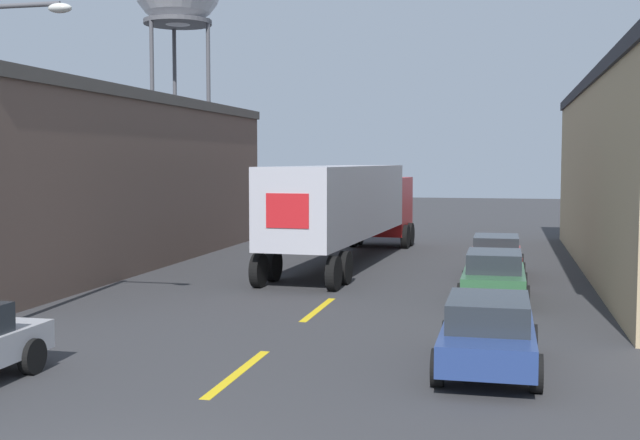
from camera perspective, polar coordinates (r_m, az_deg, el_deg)
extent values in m
cube|color=gold|center=(15.54, -5.84, -10.75)|extent=(0.20, 3.53, 0.01)
cube|color=gold|center=(21.82, -0.12, -6.37)|extent=(0.20, 3.53, 0.01)
cube|color=brown|center=(34.18, -19.97, 2.39)|extent=(12.12, 22.27, 6.15)
cube|color=#4C4742|center=(34.25, -20.11, 7.88)|extent=(12.32, 22.47, 0.40)
cube|color=#B21919|center=(37.92, 4.49, 1.00)|extent=(2.50, 3.00, 2.69)
cube|color=#A8A8B2|center=(30.14, 1.43, 1.36)|extent=(3.15, 12.57, 2.63)
cube|color=red|center=(24.16, -2.34, 0.66)|extent=(1.36, 0.10, 1.05)
cylinder|color=black|center=(38.14, 6.41, -1.02)|extent=(0.34, 1.11, 1.10)
cylinder|color=black|center=(38.63, 2.79, -0.94)|extent=(0.34, 1.11, 1.10)
cylinder|color=black|center=(37.01, 6.10, -1.18)|extent=(0.34, 1.11, 1.10)
cylinder|color=black|center=(37.52, 2.39, -1.09)|extent=(0.34, 1.11, 1.10)
cylinder|color=black|center=(26.12, 1.79, -3.41)|extent=(0.34, 1.11, 1.10)
cylinder|color=black|center=(26.84, -3.33, -3.21)|extent=(0.34, 1.11, 1.10)
cylinder|color=black|center=(24.78, 0.99, -3.82)|extent=(0.34, 1.11, 1.10)
cylinder|color=black|center=(25.53, -4.38, -3.59)|extent=(0.34, 1.11, 1.10)
cylinder|color=black|center=(16.24, -19.79, -9.10)|extent=(0.22, 0.68, 0.68)
cube|color=navy|center=(15.80, 11.87, -8.27)|extent=(1.70, 4.17, 0.56)
cube|color=#23282D|center=(15.57, 11.89, -6.40)|extent=(1.50, 2.17, 0.54)
cylinder|color=black|center=(17.13, 14.82, -8.30)|extent=(0.22, 0.68, 0.68)
cylinder|color=black|center=(17.16, 9.07, -8.19)|extent=(0.22, 0.68, 0.68)
cylinder|color=black|center=(14.62, 15.13, -10.48)|extent=(0.22, 0.68, 0.68)
cylinder|color=black|center=(14.65, 8.36, -10.34)|extent=(0.22, 0.68, 0.68)
cube|color=maroon|center=(28.55, 12.41, -2.71)|extent=(1.70, 4.17, 0.56)
cube|color=#23282D|center=(28.37, 12.42, -1.64)|extent=(1.50, 2.17, 0.54)
cylinder|color=black|center=(29.87, 14.06, -2.97)|extent=(0.22, 0.68, 0.68)
cylinder|color=black|center=(29.89, 10.79, -2.92)|extent=(0.22, 0.68, 0.68)
cylinder|color=black|center=(27.31, 14.16, -3.64)|extent=(0.22, 0.68, 0.68)
cylinder|color=black|center=(27.33, 10.58, -3.58)|extent=(0.22, 0.68, 0.68)
cube|color=#2D5B38|center=(23.58, 12.27, -4.16)|extent=(1.70, 4.17, 0.56)
cube|color=#23282D|center=(23.38, 12.28, -2.87)|extent=(1.50, 2.17, 0.54)
cylinder|color=black|center=(24.90, 14.26, -4.40)|extent=(0.22, 0.68, 0.68)
cylinder|color=black|center=(24.92, 10.34, -4.33)|extent=(0.22, 0.68, 0.68)
cylinder|color=black|center=(22.35, 14.40, -5.38)|extent=(0.22, 0.68, 0.68)
cylinder|color=black|center=(22.37, 10.02, -5.30)|extent=(0.22, 0.68, 0.68)
cylinder|color=#47474C|center=(56.43, -7.92, 7.11)|extent=(0.28, 0.28, 13.80)
cylinder|color=#47474C|center=(59.44, -10.26, 6.93)|extent=(0.28, 0.28, 13.80)
cylinder|color=#47474C|center=(55.95, -11.81, 7.08)|extent=(0.28, 0.28, 13.80)
cylinder|color=#4C4C51|center=(57.98, -10.08, 13.67)|extent=(4.70, 4.70, 0.30)
cylinder|color=#4C4C51|center=(19.78, -20.81, 14.06)|extent=(2.19, 0.11, 0.11)
ellipsoid|color=silver|center=(19.19, -18.00, 14.14)|extent=(0.56, 0.32, 0.22)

